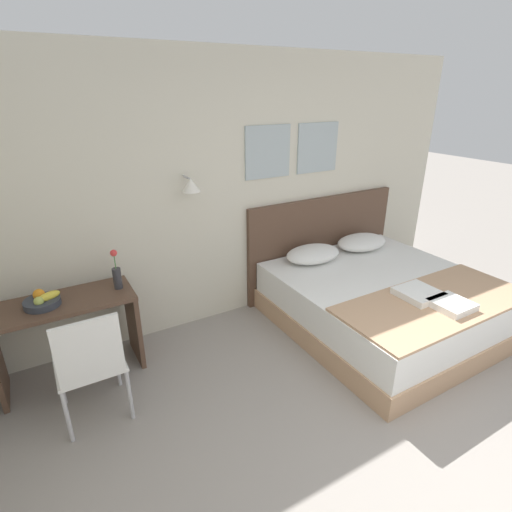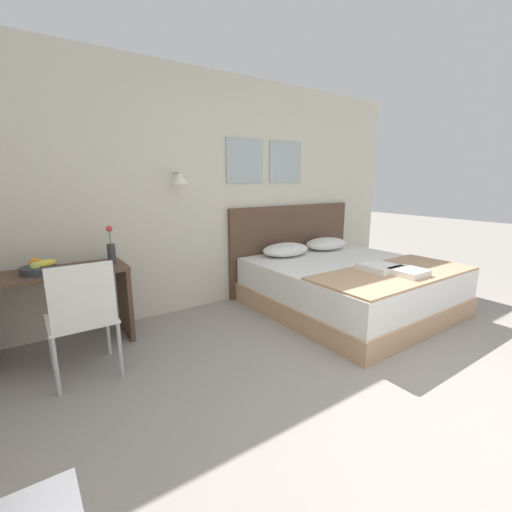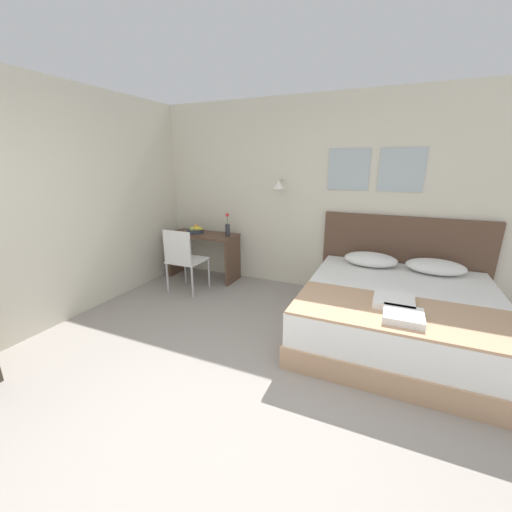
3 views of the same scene
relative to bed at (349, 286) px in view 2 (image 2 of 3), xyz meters
name	(u,v)px [view 2 (image 2 of 3)]	position (x,y,z in m)	size (l,w,h in m)	color
ground_plane	(485,453)	(-1.11, -1.93, -0.27)	(24.00, 24.00, 0.00)	gray
wall_back	(219,193)	(-1.10, 1.08, 1.06)	(5.68, 0.31, 2.65)	beige
bed	(349,286)	(0.00, 0.00, 0.00)	(1.90, 1.99, 0.54)	tan
headboard	(292,247)	(0.00, 1.02, 0.30)	(2.02, 0.06, 1.14)	brown
pillow_left	(286,250)	(-0.36, 0.73, 0.35)	(0.64, 0.43, 0.16)	white
pillow_right	(326,244)	(0.36, 0.73, 0.35)	(0.64, 0.43, 0.16)	white
throw_blanket	(395,273)	(0.00, -0.58, 0.28)	(1.84, 0.79, 0.02)	tan
folded_towel_near_foot	(379,267)	(-0.07, -0.44, 0.33)	(0.34, 0.35, 0.06)	white
folded_towel_mid_bed	(408,272)	(0.01, -0.71, 0.33)	(0.31, 0.31, 0.06)	white
desk	(60,295)	(-2.86, 0.76, 0.23)	(1.10, 0.48, 0.72)	brown
desk_chair	(82,312)	(-2.78, 0.11, 0.27)	(0.46, 0.46, 0.92)	white
fruit_bowl	(39,268)	(-2.99, 0.75, 0.50)	(0.28, 0.27, 0.12)	#333842
flower_vase	(111,250)	(-2.41, 0.76, 0.58)	(0.07, 0.07, 0.35)	#333338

